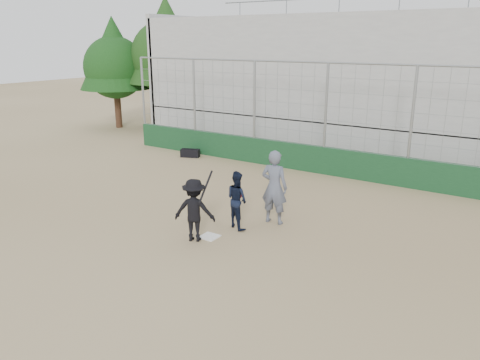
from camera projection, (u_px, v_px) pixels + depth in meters
The scene contains 10 objects.
ground at pixel (210, 237), 11.77m from camera, with size 90.00×90.00×0.00m, color olive.
home_plate at pixel (210, 237), 11.77m from camera, with size 0.44×0.44×0.02m, color white.
backstop at pixel (324, 148), 17.10m from camera, with size 18.10×0.25×4.04m.
bleachers at pixel (372, 83), 20.50m from camera, with size 20.25×6.70×6.98m.
tree_left at pixel (167, 47), 25.09m from camera, with size 4.48×4.48×7.00m.
tree_right at pixel (114, 59), 25.39m from camera, with size 3.84×3.84×6.00m.
batter_at_plate at pixel (194, 210), 11.39m from camera, with size 1.16×0.94×1.74m.
catcher_crouched at pixel (237, 209), 12.23m from camera, with size 0.93×0.85×1.06m.
umpire at pixel (274, 191), 12.45m from camera, with size 0.73×0.48×1.81m, color #555B6C.
equipment_bag at pixel (190, 153), 19.75m from camera, with size 0.86×0.60×0.38m.
Camera 1 is at (6.60, -8.66, 4.77)m, focal length 35.00 mm.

